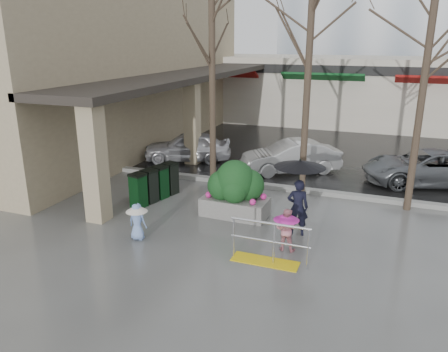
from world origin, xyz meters
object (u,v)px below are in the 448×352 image
Objects in this scene: handrail at (268,248)px; car_a at (188,146)px; tree_midwest at (310,32)px; tree_mideast at (429,46)px; child_blue at (137,218)px; child_pink at (286,226)px; tree_west at (212,38)px; car_c at (428,167)px; planter at (235,190)px; news_boxes at (155,184)px; woman at (299,186)px; car_b at (291,157)px.

car_a reaches higher than handrail.
car_a is (-5.48, 2.69, -4.60)m from tree_midwest.
tree_mideast is 6.47× the size of child_blue.
child_pink is at bearing -125.90° from tree_mideast.
tree_midwest is at bearing 180.00° from tree_mideast.
tree_west is at bearing -180.00° from tree_mideast.
car_c is at bearing -134.18° from child_blue.
planter is (-1.91, 1.66, 0.18)m from child_pink.
tree_midwest is at bearing 38.72° from news_boxes.
woman is 2.11× the size of child_blue.
handrail is 7.52m from tree_west.
woman is 1.24m from child_pink.
tree_midwest reaches higher than child_pink.
tree_midwest is (-0.16, 4.80, 4.86)m from handrail.
tree_west is at bearing -52.62° from woman.
tree_west is 6.77× the size of child_blue.
planter is at bearing -38.87° from car_b.
car_a is at bearing 130.25° from tree_west.
handrail is 3.54m from child_blue.
child_blue is 0.27× the size of car_a.
child_pink is at bearing -40.90° from planter.
woman reaches higher than car_b.
tree_mideast is at bearing 28.64° from news_boxes.
planter is (-1.99, 0.67, -0.56)m from woman.
tree_west is at bearing -84.87° from car_c.
handrail is at bearing -55.01° from tree_west.
tree_west is 1.78× the size of car_b.
news_boxes is (-1.03, 2.75, -0.06)m from child_blue.
tree_mideast is (3.30, -0.00, -0.37)m from tree_midwest.
tree_mideast is 5.41m from woman.
tree_midwest is 6.75m from news_boxes.
tree_mideast reaches higher than child_blue.
car_b is at bearing 110.46° from tree_midwest.
child_blue is at bearing 13.20° from child_pink.
tree_west is 6.50m from tree_mideast.
tree_midwest is 6.41× the size of child_pink.
child_pink is (-0.08, -0.99, -0.75)m from woman.
car_c is (8.40, 4.96, 0.09)m from news_boxes.
car_a is 4.52m from car_b.
news_boxes is 0.52× the size of car_b.
tree_midwest reaches higher than woman.
news_boxes is (-4.40, -2.05, -4.69)m from tree_midwest.
woman is (-2.83, -3.02, -3.48)m from tree_mideast.
car_b is at bearing -88.80° from woman.
planter is at bearing -31.81° from woman.
car_a is 0.97× the size of car_b.
child_blue is 0.22× the size of car_c.
car_a is at bearing -74.76° from child_blue.
child_pink is 6.72m from car_b.
planter is at bearing -153.98° from tree_mideast.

